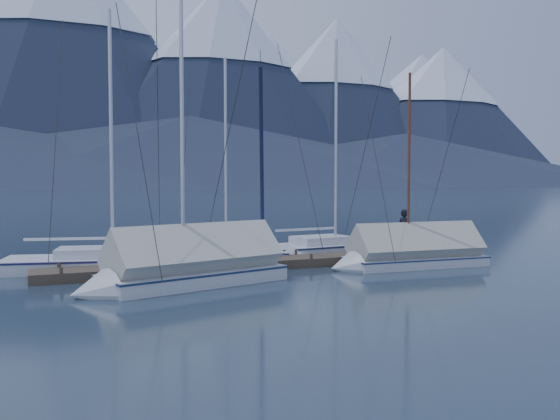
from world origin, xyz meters
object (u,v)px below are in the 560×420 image
Objects in this scene: person at (405,230)px; sailboat_open_left at (128,265)px; sailboat_open_right at (345,249)px; sailboat_covered_far at (179,271)px; sailboat_open_mid at (238,257)px; sailboat_covered_near at (405,256)px.

sailboat_open_left is at bearing 65.84° from person.
sailboat_open_left is 1.00× the size of sailboat_open_right.
sailboat_open_right reaches higher than sailboat_covered_far.
sailboat_open_mid is 5.36m from sailboat_open_right.
sailboat_open_mid is 0.93× the size of sailboat_covered_far.
sailboat_open_mid is at bearing 53.16° from sailboat_covered_far.
sailboat_open_mid is 6.81m from sailboat_covered_near.
sailboat_covered_far is at bearing -77.54° from sailboat_open_left.
person is at bearing -18.12° from sailboat_open_mid.
sailboat_open_right is at bearing 11.87° from person.
sailboat_covered_near is 2.57m from person.
sailboat_open_mid is at bearing 55.66° from person.
sailboat_covered_near is 8.99m from sailboat_covered_far.
sailboat_covered_far reaches higher than person.
sailboat_covered_near is (0.01, -4.62, 0.23)m from sailboat_open_right.
sailboat_open_right is 1.07× the size of sailboat_covered_far.
sailboat_covered_far is (-8.97, -0.63, 0.07)m from sailboat_covered_near.
person is (10.36, 2.63, 0.75)m from sailboat_covered_far.
sailboat_covered_far reaches higher than sailboat_covered_near.
sailboat_covered_near is 0.84× the size of sailboat_covered_far.
person is at bearing 14.26° from sailboat_covered_far.
sailboat_open_right reaches higher than sailboat_covered_near.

